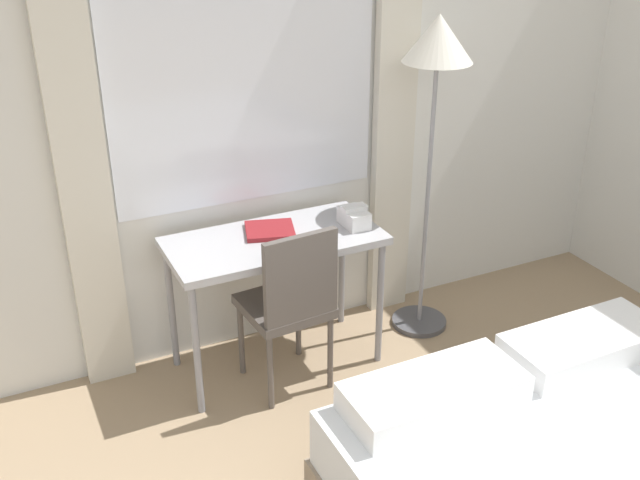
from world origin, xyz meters
name	(u,v)px	position (x,y,z in m)	size (l,w,h in m)	color
wall_back_with_window	(247,104)	(0.00, 3.09, 1.35)	(5.70, 0.13, 2.70)	silver
desk	(274,251)	(-0.01, 2.75, 0.68)	(1.08, 0.52, 0.75)	#B2B2B7
desk_chair	(290,300)	(-0.03, 2.52, 0.52)	(0.43, 0.43, 0.92)	#59514C
standing_lamp	(436,72)	(0.89, 2.74, 1.50)	(0.36, 0.36, 1.78)	#4C4C51
telephone	(354,217)	(0.42, 2.70, 0.80)	(0.13, 0.18, 0.11)	white
book	(270,230)	(-0.01, 2.81, 0.77)	(0.30, 0.28, 0.02)	maroon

